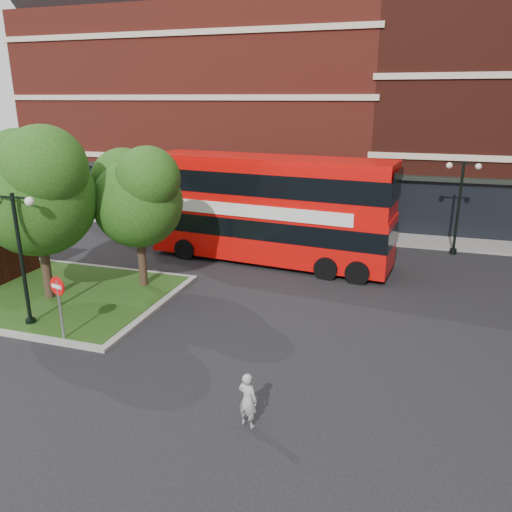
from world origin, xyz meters
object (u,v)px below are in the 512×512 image
(car_white, at_px, (356,228))
(car_silver, at_px, (220,218))
(woman, at_px, (248,400))
(bus, at_px, (269,203))

(car_white, bearing_deg, car_silver, 86.08)
(woman, bearing_deg, car_silver, -49.22)
(bus, height_order, woman, bus)
(bus, relative_size, car_silver, 3.32)
(bus, xyz_separation_m, woman, (3.25, -13.24, -2.33))
(car_white, bearing_deg, bus, 142.62)
(bus, xyz_separation_m, car_white, (3.79, 5.73, -2.41))
(woman, height_order, car_white, woman)
(woman, relative_size, car_white, 0.37)
(woman, distance_m, car_silver, 20.66)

